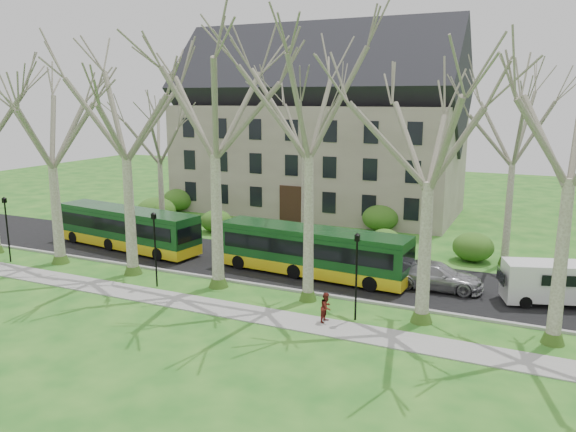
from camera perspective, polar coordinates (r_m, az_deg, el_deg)
The scene contains 14 objects.
ground at distance 31.32m, azimuth -3.19°, elevation -8.09°, with size 120.00×120.00×0.00m, color #1D621C.
sidewalk at distance 29.27m, azimuth -5.50°, elevation -9.54°, with size 70.00×2.00×0.06m, color gray.
road at distance 36.01m, azimuth 0.90°, elevation -5.33°, with size 80.00×8.00×0.06m, color black.
curb at distance 32.55m, azimuth -1.96°, elevation -7.16°, with size 80.00×0.25×0.14m, color #A5A39E.
building at distance 53.84m, azimuth 3.02°, elevation 9.10°, with size 26.50×12.20×16.00m.
tree_row_verge at distance 29.93m, azimuth -3.08°, elevation 4.78°, with size 49.00×7.00×14.00m.
tree_row_far at distance 40.25m, azimuth 2.34°, elevation 5.19°, with size 33.00×7.00×12.00m.
lamp_row at distance 29.69m, azimuth -4.15°, elevation -4.02°, with size 36.22×0.22×4.30m.
hedges at distance 45.11m, azimuth -0.19°, elevation -0.51°, with size 30.60×8.60×2.00m.
bus_lead at distance 41.86m, azimuth -16.06°, elevation -1.18°, with size 11.96×2.49×2.99m, color #113E18, non-canonical shape.
bus_follow at distance 34.22m, azimuth 2.45°, elevation -3.59°, with size 12.05×2.51×3.01m, color #113E18, non-canonical shape.
sedan at distance 33.08m, azimuth 14.78°, elevation -5.89°, with size 2.12×5.21×1.51m, color #A0A0A4.
van_a at distance 32.72m, azimuth 25.47°, elevation -6.22°, with size 5.12×1.86×2.24m, color silver, non-canonical shape.
pedestrian_b at distance 27.52m, azimuth 3.91°, elevation -9.23°, with size 0.71×0.55×1.46m, color maroon.
Camera 1 is at (13.79, -26.00, 10.71)m, focal length 35.00 mm.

